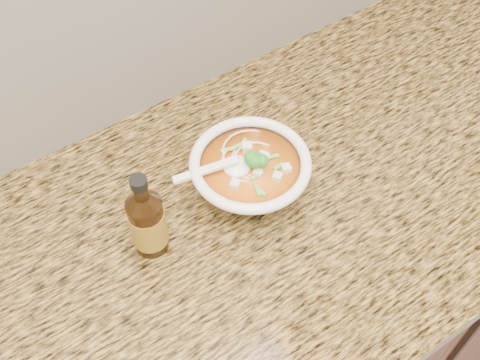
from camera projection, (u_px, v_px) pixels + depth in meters
counter_slab at (122, 292)px, 0.93m from camera, size 4.00×0.68×0.04m
soup_bowl at (250, 176)px, 0.99m from camera, size 0.22×0.20×0.11m
hot_sauce_bottle at (147, 222)px, 0.91m from camera, size 0.07×0.07×0.17m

